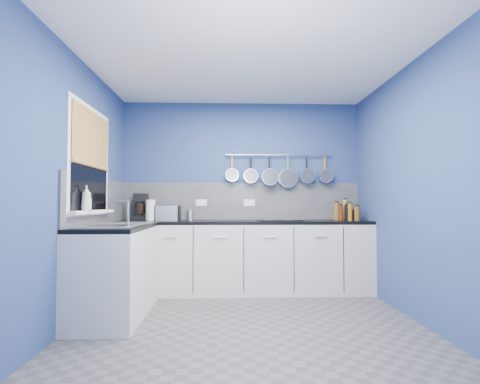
{
  "coord_description": "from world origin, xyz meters",
  "views": [
    {
      "loc": [
        -0.19,
        -3.22,
        1.12
      ],
      "look_at": [
        -0.05,
        0.75,
        1.25
      ],
      "focal_mm": 25.9,
      "sensor_mm": 36.0,
      "label": 1
    }
  ],
  "objects": [
    {
      "name": "pan_4",
      "position": [
        0.88,
        1.44,
        1.58
      ],
      "size": [
        0.2,
        0.09,
        0.39
      ],
      "primitive_type": null,
      "color": "silver",
      "rests_on": "pot_rail"
    },
    {
      "name": "toaster",
      "position": [
        -0.97,
        1.28,
        1.0
      ],
      "size": [
        0.31,
        0.19,
        0.19
      ],
      "primitive_type": "cube",
      "rotation": [
        0.0,
        0.0,
        0.09
      ],
      "color": "silver",
      "rests_on": "worktop_back"
    },
    {
      "name": "condiment_1",
      "position": [
        1.36,
        1.32,
        1.03
      ],
      "size": [
        0.06,
        0.06,
        0.27
      ],
      "primitive_type": "cylinder",
      "color": "olive",
      "rests_on": "worktop_back"
    },
    {
      "name": "wall_right",
      "position": [
        1.61,
        0.0,
        1.25
      ],
      "size": [
        0.02,
        3.0,
        2.5
      ],
      "primitive_type": "cube",
      "color": "navy",
      "rests_on": "ground"
    },
    {
      "name": "condiment_0",
      "position": [
        1.43,
        1.32,
        1.01
      ],
      "size": [
        0.06,
        0.06,
        0.21
      ],
      "primitive_type": "cylinder",
      "color": "#3F721E",
      "rests_on": "worktop_back"
    },
    {
      "name": "socket_right",
      "position": [
        0.1,
        1.48,
        1.13
      ],
      "size": [
        0.15,
        0.01,
        0.09
      ],
      "primitive_type": "cube",
      "color": "white",
      "rests_on": "backsplash_back"
    },
    {
      "name": "condiment_3",
      "position": [
        1.46,
        1.24,
        0.96
      ],
      "size": [
        0.06,
        0.06,
        0.12
      ],
      "primitive_type": "cylinder",
      "color": "black",
      "rests_on": "worktop_back"
    },
    {
      "name": "canister",
      "position": [
        -0.67,
        1.25,
        0.97
      ],
      "size": [
        0.11,
        0.11,
        0.14
      ],
      "primitive_type": "cylinder",
      "rotation": [
        0.0,
        0.0,
        0.2
      ],
      "color": "silver",
      "rests_on": "worktop_back"
    },
    {
      "name": "condiment_5",
      "position": [
        1.27,
        1.2,
        1.0
      ],
      "size": [
        0.06,
        0.06,
        0.19
      ],
      "primitive_type": "cylinder",
      "color": "#4C190C",
      "rests_on": "worktop_back"
    },
    {
      "name": "pan_3",
      "position": [
        0.63,
        1.44,
        1.56
      ],
      "size": [
        0.25,
        0.06,
        0.44
      ],
      "primitive_type": null,
      "color": "silver",
      "rests_on": "pot_rail"
    },
    {
      "name": "pan_5",
      "position": [
        1.14,
        1.44,
        1.59
      ],
      "size": [
        0.19,
        0.09,
        0.38
      ],
      "primitive_type": null,
      "color": "silver",
      "rests_on": "pot_rail"
    },
    {
      "name": "soap_bottle_a",
      "position": [
        -1.53,
        0.1,
        1.17
      ],
      "size": [
        0.12,
        0.12,
        0.24
      ],
      "primitive_type": "imported",
      "rotation": [
        0.0,
        0.0,
        0.33
      ],
      "color": "white",
      "rests_on": "window_sill"
    },
    {
      "name": "pan_0",
      "position": [
        -0.13,
        1.44,
        1.6
      ],
      "size": [
        0.18,
        0.09,
        0.37
      ],
      "primitive_type": null,
      "color": "silver",
      "rests_on": "pot_rail"
    },
    {
      "name": "cabinet_run_left",
      "position": [
        -1.3,
        0.3,
        0.43
      ],
      "size": [
        0.6,
        1.2,
        0.86
      ],
      "primitive_type": "cube",
      "color": "beige",
      "rests_on": "ground"
    },
    {
      "name": "mixer_tap",
      "position": [
        -1.14,
        0.12,
        1.03
      ],
      "size": [
        0.12,
        0.08,
        0.26
      ],
      "primitive_type": null,
      "color": "silver",
      "rests_on": "worktop_left"
    },
    {
      "name": "backsplash_left",
      "position": [
        -1.59,
        0.6,
        1.15
      ],
      "size": [
        0.02,
        1.8,
        0.5
      ],
      "primitive_type": "cube",
      "color": "gray",
      "rests_on": "wall_left"
    },
    {
      "name": "ceiling",
      "position": [
        0.0,
        0.0,
        2.51
      ],
      "size": [
        3.2,
        3.0,
        0.02
      ],
      "primitive_type": "cube",
      "color": "white",
      "rests_on": "ground"
    },
    {
      "name": "bamboo_blind",
      "position": [
        -1.56,
        0.3,
        1.77
      ],
      "size": [
        0.01,
        0.9,
        0.55
      ],
      "primitive_type": "cube",
      "color": "#CB8C49",
      "rests_on": "wall_left"
    },
    {
      "name": "condiment_2",
      "position": [
        1.25,
        1.32,
        1.01
      ],
      "size": [
        0.07,
        0.07,
        0.23
      ],
      "primitive_type": "cylinder",
      "color": "brown",
      "rests_on": "worktop_back"
    },
    {
      "name": "sink_unit",
      "position": [
        -1.3,
        0.3,
        0.9
      ],
      "size": [
        0.5,
        0.95,
        0.01
      ],
      "primitive_type": "cube",
      "color": "silver",
      "rests_on": "worktop_left"
    },
    {
      "name": "condiment_7",
      "position": [
        1.37,
        1.13,
        1.01
      ],
      "size": [
        0.05,
        0.05,
        0.22
      ],
      "primitive_type": "cylinder",
      "color": "#8C5914",
      "rests_on": "worktop_back"
    },
    {
      "name": "cabinet_run_back",
      "position": [
        0.0,
        1.2,
        0.43
      ],
      "size": [
        3.2,
        0.6,
        0.86
      ],
      "primitive_type": "cube",
      "color": "beige",
      "rests_on": "ground"
    },
    {
      "name": "backsplash_back",
      "position": [
        0.0,
        1.49,
        1.15
      ],
      "size": [
        3.2,
        0.02,
        0.5
      ],
      "primitive_type": "cube",
      "color": "gray",
      "rests_on": "wall_back"
    },
    {
      "name": "window_sill",
      "position": [
        -1.55,
        0.3,
        1.04
      ],
      "size": [
        0.1,
        0.98,
        0.03
      ],
      "primitive_type": "cube",
      "color": "white",
      "rests_on": "wall_left"
    },
    {
      "name": "pot_rail",
      "position": [
        0.5,
        1.45,
        1.78
      ],
      "size": [
        1.45,
        0.02,
        0.02
      ],
      "primitive_type": "cylinder",
      "rotation": [
        0.0,
        1.57,
        0.0
      ],
      "color": "silver",
      "rests_on": "wall_back"
    },
    {
      "name": "wall_front",
      "position": [
        0.0,
        -1.51,
        1.25
      ],
      "size": [
        3.2,
        0.02,
        2.5
      ],
      "primitive_type": "cube",
      "color": "navy",
      "rests_on": "ground"
    },
    {
      "name": "wall_left",
      "position": [
        -1.61,
        0.0,
        1.25
      ],
      "size": [
        0.02,
        3.0,
        2.5
      ],
      "primitive_type": "cube",
      "color": "navy",
      "rests_on": "ground"
    },
    {
      "name": "wall_back",
      "position": [
        0.0,
        1.51,
        1.25
      ],
      "size": [
        3.2,
        0.02,
        2.5
      ],
      "primitive_type": "cube",
      "color": "navy",
      "rests_on": "ground"
    },
    {
      "name": "hob",
      "position": [
        0.47,
        1.24,
        0.91
      ],
      "size": [
        0.54,
        0.48,
        0.01
      ],
      "primitive_type": "cube",
      "color": "black",
      "rests_on": "worktop_back"
    },
    {
      "name": "condiment_4",
      "position": [
        1.36,
        1.23,
        1.0
      ],
      "size": [
        0.06,
        0.06,
        0.2
      ],
      "primitive_type": "cylinder",
      "color": "black",
      "rests_on": "worktop_back"
    },
    {
      "name": "condiment_6",
      "position": [
        1.45,
        1.12,
        0.99
      ],
      "size": [
        0.07,
        0.07,
        0.18
      ],
      "primitive_type": "cylinder",
      "color": "brown",
      "rests_on": "worktop_back"
    },
    {
      "name": "worktop_left",
      "position": [
        -1.3,
        0.3,
        0.88
      ],
      "size": [
        0.6,
        1.2,
        0.04
      ],
      "primitive_type": "cube",
      "color": "black",
      "rests_on": "cabinet_run_left"
    },
    {
      "name": "pan_2",
      "position": [
        0.37,
        1.44,
        1.57
      ],
      "size": [
        0.23,
        0.11,
        0.42
      ],
      "primitive_type": null,
      "color": "silver",
      "rests_on": "pot_rail"
    },
    {
      "name": "window_frame",
      "position": [
        -1.58,
        0.3,
        1.55
      ],
      "size": [
        0.01,
        1.0,
        1.1
      ],
      "primitive_type": "cube",
      "color": "white",
      "rests_on": "wall_left"
    },
    {
      "name": "floor",
      "position": [
        0.0,
        0.0,
        -0.01
      ],
      "size": [
        3.2,
        3.0,
        0.02
      ],
      "primitive_type": "cube",
      "color": "#47474C",
      "rests_on": "ground"
    },
    {
      "name": "soap_bottle_b",
      "position": [
        -1.53,
        0.12,
        1.14
      ],
      "size": [
        0.1,
        0.1,
        0.17
      ],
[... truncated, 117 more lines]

